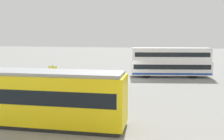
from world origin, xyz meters
The scene contains 7 objects.
ground_plane centered at (0.00, 0.00, 0.00)m, with size 160.00×160.00×0.00m, color gray.
double_decker_bus centered at (-5.14, -3.48, 2.03)m, with size 10.94×4.12×3.98m.
tram_yellow centered at (5.81, 17.75, 1.84)m, with size 16.01×2.93×3.54m.
pedestrian_near_railing centered at (3.19, 5.66, 1.04)m, with size 0.45×0.45×1.79m.
pedestrian_crossing centered at (0.78, 7.00, 0.96)m, with size 0.45×0.45×1.67m.
pedestrian_railing centered at (3.39, 6.05, 0.74)m, with size 8.03×1.22×1.08m.
info_sign centered at (7.49, 6.62, 1.70)m, with size 0.95×0.26×2.49m.
Camera 1 is at (-4.47, 32.62, 5.83)m, focal length 41.75 mm.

